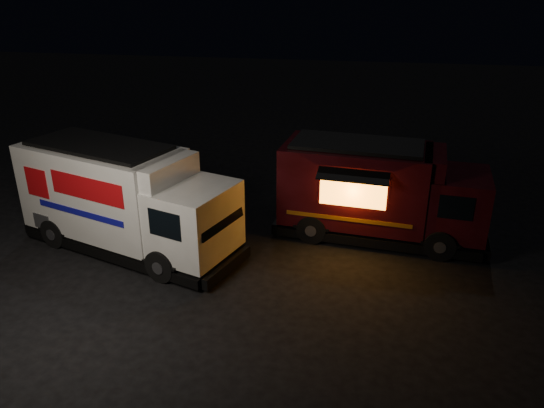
{
  "coord_description": "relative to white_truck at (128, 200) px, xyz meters",
  "views": [
    {
      "loc": [
        4.43,
        -12.24,
        7.64
      ],
      "look_at": [
        1.85,
        2.0,
        1.34
      ],
      "focal_mm": 35.0,
      "sensor_mm": 36.0,
      "label": 1
    }
  ],
  "objects": [
    {
      "name": "ground",
      "position": [
        2.24,
        -1.01,
        -1.58
      ],
      "size": [
        80.0,
        80.0,
        0.0
      ],
      "primitive_type": "plane",
      "color": "black",
      "rests_on": "ground"
    },
    {
      "name": "red_truck",
      "position": [
        7.32,
        2.16,
        -0.08
      ],
      "size": [
        6.67,
        3.04,
        3.01
      ],
      "primitive_type": null,
      "rotation": [
        0.0,
        0.0,
        -0.11
      ],
      "color": "#370A0F",
      "rests_on": "ground"
    },
    {
      "name": "white_truck",
      "position": [
        0.0,
        0.0,
        0.0
      ],
      "size": [
        7.37,
        4.46,
        3.16
      ],
      "primitive_type": null,
      "rotation": [
        0.0,
        0.0,
        -0.32
      ],
      "color": "silver",
      "rests_on": "ground"
    }
  ]
}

